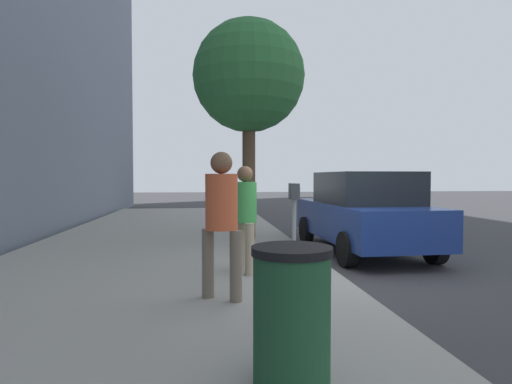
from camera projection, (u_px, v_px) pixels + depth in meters
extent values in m
plane|color=#38383A|center=(333.00, 278.00, 6.90)|extent=(80.00, 80.00, 0.00)
cube|color=gray|center=(147.00, 278.00, 6.54)|extent=(28.00, 6.00, 0.15)
cylinder|color=gray|center=(294.00, 235.00, 6.73)|extent=(0.07, 0.07, 1.15)
cube|color=#383D42|center=(295.00, 192.00, 6.60)|extent=(0.16, 0.11, 0.26)
cube|color=#383D42|center=(293.00, 191.00, 6.80)|extent=(0.16, 0.11, 0.26)
cube|color=#268C33|center=(299.00, 190.00, 6.61)|extent=(0.10, 0.01, 0.10)
cube|color=#268C33|center=(296.00, 190.00, 6.81)|extent=(0.10, 0.01, 0.10)
cylinder|color=tan|center=(241.00, 245.00, 6.79)|extent=(0.15, 0.15, 0.80)
cylinder|color=tan|center=(250.00, 249.00, 6.45)|extent=(0.15, 0.15, 0.80)
cylinder|color=green|center=(245.00, 202.00, 6.59)|extent=(0.37, 0.37, 0.63)
sphere|color=brown|center=(245.00, 174.00, 6.58)|extent=(0.25, 0.25, 0.25)
cylinder|color=#726656|center=(208.00, 263.00, 5.24)|extent=(0.15, 0.15, 0.86)
cylinder|color=#726656|center=(236.00, 266.00, 5.07)|extent=(0.15, 0.15, 0.86)
cylinder|color=#D85933|center=(222.00, 202.00, 5.13)|extent=(0.40, 0.40, 0.68)
sphere|color=brown|center=(221.00, 163.00, 5.11)|extent=(0.27, 0.27, 0.27)
cube|color=navy|center=(362.00, 220.00, 9.24)|extent=(4.45, 1.96, 0.76)
cube|color=black|center=(366.00, 188.00, 9.02)|extent=(2.24, 1.75, 0.68)
cylinder|color=black|center=(306.00, 230.00, 10.54)|extent=(0.67, 0.24, 0.66)
cylinder|color=black|center=(372.00, 229.00, 10.80)|extent=(0.67, 0.24, 0.66)
cylinder|color=black|center=(347.00, 249.00, 7.71)|extent=(0.67, 0.24, 0.66)
cylinder|color=black|center=(435.00, 247.00, 7.97)|extent=(0.67, 0.24, 0.66)
cylinder|color=brown|center=(249.00, 174.00, 10.35)|extent=(0.32, 0.32, 3.17)
sphere|color=#2E6E37|center=(249.00, 76.00, 10.27)|extent=(2.74, 2.74, 2.74)
cylinder|color=black|center=(245.00, 170.00, 16.34)|extent=(0.12, 0.12, 3.60)
cube|color=black|center=(251.00, 135.00, 16.32)|extent=(0.24, 0.20, 0.76)
sphere|color=red|center=(253.00, 129.00, 16.32)|extent=(0.14, 0.14, 0.14)
sphere|color=orange|center=(253.00, 135.00, 16.33)|extent=(0.14, 0.14, 0.14)
sphere|color=green|center=(253.00, 141.00, 16.34)|extent=(0.14, 0.14, 0.14)
cylinder|color=#1E4C2D|center=(292.00, 320.00, 3.02)|extent=(0.56, 0.56, 0.95)
cylinder|color=black|center=(292.00, 251.00, 3.00)|extent=(0.59, 0.59, 0.06)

